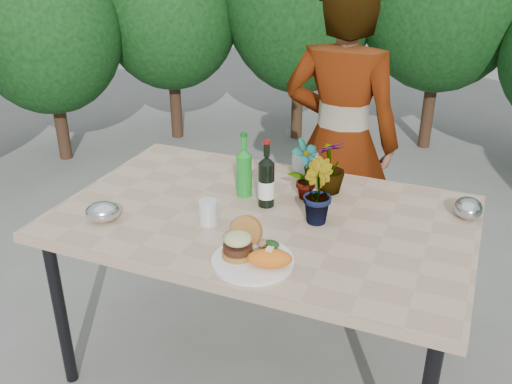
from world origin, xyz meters
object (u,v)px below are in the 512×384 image
at_px(wine_bottle, 266,182).
at_px(person, 340,142).
at_px(patio_table, 264,226).
at_px(dinner_plate, 253,261).

bearing_deg(wine_bottle, person, 72.80).
xyz_separation_m(patio_table, person, (0.10, 0.76, 0.10)).
bearing_deg(dinner_plate, person, 89.75).
height_order(wine_bottle, person, person).
distance_m(patio_table, person, 0.77).
distance_m(dinner_plate, person, 1.10).
bearing_deg(patio_table, dinner_plate, -74.06).
bearing_deg(person, patio_table, 81.10).
height_order(dinner_plate, person, person).
xyz_separation_m(dinner_plate, person, (0.00, 1.10, 0.04)).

